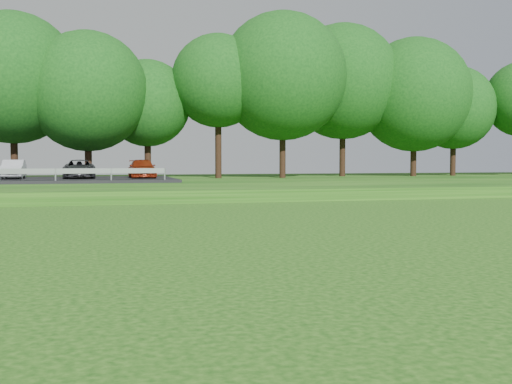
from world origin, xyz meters
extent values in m
cube|color=#0E3B0B|center=(0.00, 34.00, 0.30)|extent=(130.00, 30.00, 0.60)
cube|color=gray|center=(0.00, 20.00, 0.02)|extent=(130.00, 1.60, 0.04)
imported|color=#B8BCC1|center=(-22.00, 33.00, 1.38)|extent=(1.27, 3.64, 1.20)
imported|color=#36363B|center=(-18.00, 33.00, 1.38)|extent=(1.99, 4.32, 1.20)
imported|color=maroon|center=(-14.00, 33.00, 1.38)|extent=(1.68, 4.14, 1.20)
camera|label=1|loc=(-17.52, -9.91, 2.06)|focal=45.00mm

